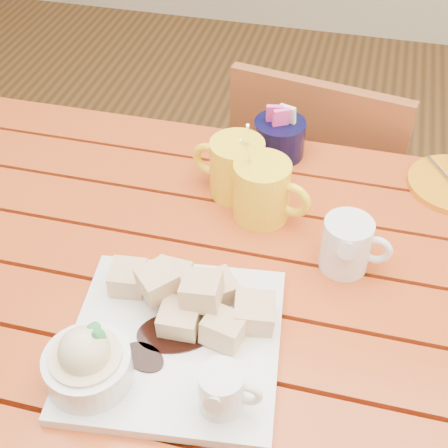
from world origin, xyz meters
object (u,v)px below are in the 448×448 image
(coffee_mug_right, at_px, (263,190))
(chair_far, at_px, (318,193))
(coffee_mug_left, at_px, (235,167))
(table, at_px, (219,319))
(dessert_plate, at_px, (157,340))

(coffee_mug_right, distance_m, chair_far, 0.56)
(coffee_mug_left, distance_m, chair_far, 0.53)
(coffee_mug_right, bearing_deg, chair_far, 94.14)
(coffee_mug_left, bearing_deg, coffee_mug_right, -27.17)
(table, bearing_deg, coffee_mug_right, 76.57)
(dessert_plate, height_order, chair_far, dessert_plate)
(coffee_mug_left, height_order, chair_far, coffee_mug_left)
(table, distance_m, chair_far, 0.63)
(coffee_mug_left, relative_size, chair_far, 0.19)
(table, distance_m, dessert_plate, 0.22)
(dessert_plate, distance_m, coffee_mug_right, 0.33)
(table, xyz_separation_m, chair_far, (0.11, 0.59, -0.18))
(coffee_mug_right, bearing_deg, coffee_mug_left, 152.62)
(table, relative_size, coffee_mug_right, 7.46)
(coffee_mug_right, xyz_separation_m, chair_far, (0.07, 0.44, -0.34))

